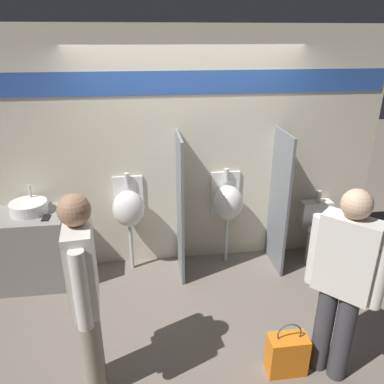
{
  "coord_description": "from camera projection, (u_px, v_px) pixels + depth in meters",
  "views": [
    {
      "loc": [
        -0.48,
        -3.45,
        2.59
      ],
      "look_at": [
        0.0,
        0.17,
        1.05
      ],
      "focal_mm": 35.0,
      "sensor_mm": 36.0,
      "label": 1
    }
  ],
  "objects": [
    {
      "name": "ground_plane",
      "position": [
        194.0,
        284.0,
        4.21
      ],
      "size": [
        16.0,
        16.0,
        0.0
      ],
      "primitive_type": "plane",
      "color": "#70665B"
    },
    {
      "name": "display_wall",
      "position": [
        187.0,
        152.0,
        4.23
      ],
      "size": [
        4.51,
        0.07,
        2.7
      ],
      "color": "beige",
      "rests_on": "ground_plane"
    },
    {
      "name": "sink_counter",
      "position": [
        30.0,
        249.0,
        4.1
      ],
      "size": [
        0.85,
        0.56,
        0.83
      ],
      "color": "gray",
      "rests_on": "ground_plane"
    },
    {
      "name": "sink_basin",
      "position": [
        29.0,
        207.0,
        3.97
      ],
      "size": [
        0.39,
        0.39,
        0.26
      ],
      "color": "white",
      "rests_on": "sink_counter"
    },
    {
      "name": "cell_phone",
      "position": [
        46.0,
        218.0,
        3.87
      ],
      "size": [
        0.07,
        0.14,
        0.01
      ],
      "color": "black",
      "rests_on": "sink_counter"
    },
    {
      "name": "divider_near_counter",
      "position": [
        180.0,
        208.0,
        4.14
      ],
      "size": [
        0.03,
        0.58,
        1.64
      ],
      "color": "slate",
      "rests_on": "ground_plane"
    },
    {
      "name": "divider_mid",
      "position": [
        279.0,
        202.0,
        4.28
      ],
      "size": [
        0.03,
        0.58,
        1.64
      ],
      "color": "slate",
      "rests_on": "ground_plane"
    },
    {
      "name": "urinal_near_counter",
      "position": [
        129.0,
        208.0,
        4.21
      ],
      "size": [
        0.36,
        0.31,
        1.17
      ],
      "color": "silver",
      "rests_on": "ground_plane"
    },
    {
      "name": "urinal_far",
      "position": [
        227.0,
        203.0,
        4.35
      ],
      "size": [
        0.36,
        0.31,
        1.17
      ],
      "color": "silver",
      "rests_on": "ground_plane"
    },
    {
      "name": "toilet",
      "position": [
        320.0,
        239.0,
        4.53
      ],
      "size": [
        0.38,
        0.55,
        0.86
      ],
      "color": "white",
      "rests_on": "ground_plane"
    },
    {
      "name": "person_in_vest",
      "position": [
        85.0,
        290.0,
        2.65
      ],
      "size": [
        0.23,
        0.58,
        1.65
      ],
      "rotation": [
        0.0,
        0.0,
        1.68
      ],
      "color": "gray",
      "rests_on": "ground_plane"
    },
    {
      "name": "person_with_lanyard",
      "position": [
        343.0,
        280.0,
        2.78
      ],
      "size": [
        0.42,
        0.44,
        1.63
      ],
      "rotation": [
        0.0,
        0.0,
        2.32
      ],
      "color": "#3D3D42",
      "rests_on": "ground_plane"
    },
    {
      "name": "shopping_bag",
      "position": [
        287.0,
        354.0,
        3.06
      ],
      "size": [
        0.32,
        0.18,
        0.49
      ],
      "color": "orange",
      "rests_on": "ground_plane"
    }
  ]
}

